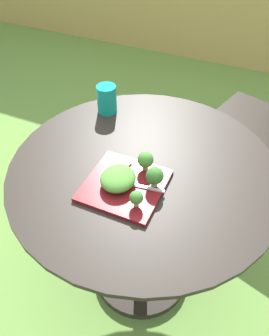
{
  "coord_description": "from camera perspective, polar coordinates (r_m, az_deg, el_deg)",
  "views": [
    {
      "loc": [
        0.32,
        -0.79,
        1.54
      ],
      "look_at": [
        -0.01,
        -0.05,
        0.76
      ],
      "focal_mm": 36.83,
      "sensor_mm": 36.0,
      "label": 1
    }
  ],
  "objects": [
    {
      "name": "salad_plate",
      "position": [
        1.11,
        -1.65,
        -2.87
      ],
      "size": [
        0.25,
        0.25,
        0.01
      ],
      "primitive_type": "cube",
      "color": "maroon",
      "rests_on": "patio_table"
    },
    {
      "name": "lettuce_mound",
      "position": [
        1.09,
        -2.75,
        -1.73
      ],
      "size": [
        0.11,
        0.12,
        0.05
      ],
      "primitive_type": "ellipsoid",
      "color": "#519338",
      "rests_on": "salad_plate"
    },
    {
      "name": "broccoli_floret_2",
      "position": [
        1.12,
        1.83,
        1.34
      ],
      "size": [
        0.05,
        0.05,
        0.07
      ],
      "color": "#99B770",
      "rests_on": "salad_plate"
    },
    {
      "name": "fork",
      "position": [
        1.1,
        0.28,
        -2.9
      ],
      "size": [
        0.15,
        0.04,
        0.0
      ],
      "color": "silver",
      "rests_on": "salad_plate"
    },
    {
      "name": "drinking_glass",
      "position": [
        1.42,
        -4.6,
        11.09
      ],
      "size": [
        0.08,
        0.08,
        0.12
      ],
      "color": "#149989",
      "rests_on": "patio_table"
    },
    {
      "name": "broccoli_floret_1",
      "position": [
        1.02,
        0.3,
        -4.95
      ],
      "size": [
        0.04,
        0.04,
        0.06
      ],
      "color": "#99B770",
      "rests_on": "salad_plate"
    },
    {
      "name": "cucumber_slice_0",
      "position": [
        1.17,
        -1.48,
        0.95
      ],
      "size": [
        0.04,
        0.04,
        0.01
      ],
      "primitive_type": "cylinder",
      "color": "#8EB766",
      "rests_on": "salad_plate"
    },
    {
      "name": "broccoli_floret_0",
      "position": [
        1.07,
        3.36,
        -1.32
      ],
      "size": [
        0.06,
        0.06,
        0.07
      ],
      "color": "#99B770",
      "rests_on": "salad_plate"
    },
    {
      "name": "ground_plane",
      "position": [
        1.76,
        1.09,
        -17.16
      ],
      "size": [
        12.0,
        12.0,
        0.0
      ],
      "primitive_type": "plane",
      "color": "#669342"
    },
    {
      "name": "patio_table",
      "position": [
        1.36,
        1.35,
        -7.46
      ],
      "size": [
        0.93,
        0.93,
        0.72
      ],
      "color": "#28231E",
      "rests_on": "ground_plane"
    }
  ]
}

